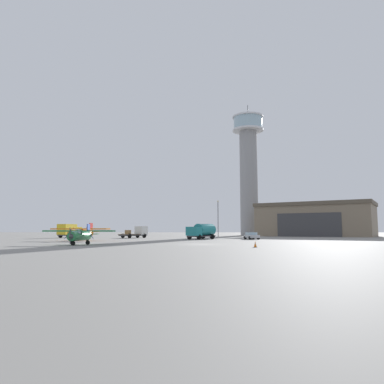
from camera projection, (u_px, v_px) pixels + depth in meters
The scene contains 11 objects.
ground_plane at pixel (200, 244), 46.71m from camera, with size 400.00×400.00×0.00m, color gray.
control_tower at pixel (249, 166), 121.26m from camera, with size 10.38×10.38×44.41m.
hangar at pixel (316, 220), 103.26m from camera, with size 36.02×31.04×9.41m.
airplane_orange at pixel (81, 232), 61.77m from camera, with size 10.52×8.23×3.09m.
airplane_green at pixel (80, 235), 45.61m from camera, with size 8.96×7.05×2.66m.
truck_box_yellow at pixel (69, 230), 84.38m from camera, with size 4.09×6.98×3.16m.
truck_flatbed_white at pixel (137, 232), 82.60m from camera, with size 5.98×7.08×2.68m.
truck_fuel_tanker_teal at pixel (202, 231), 71.08m from camera, with size 5.90×7.24×3.04m.
car_silver at pixel (252, 236), 70.14m from camera, with size 2.97×4.44×1.37m.
light_post_east at pixel (218, 215), 98.20m from camera, with size 0.44×0.44×9.85m.
traffic_cone_near_left at pixel (255, 244), 38.87m from camera, with size 0.36×0.36×0.66m.
Camera 1 is at (1.27, -47.16, 1.92)m, focal length 33.70 mm.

